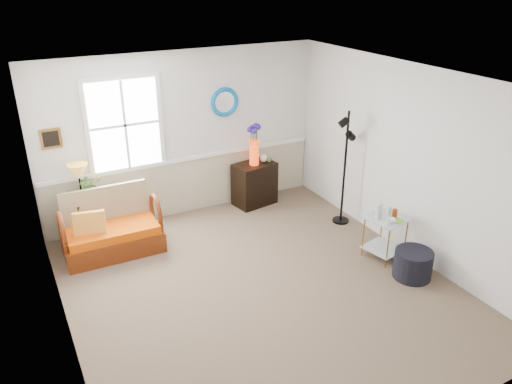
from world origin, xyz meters
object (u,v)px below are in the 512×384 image
lamp_stand (85,220)px  ottoman (413,264)px  floor_lamp (345,169)px  loveseat (111,224)px  cabinet (254,184)px  side_table (385,237)px

lamp_stand → ottoman: (3.54, -2.97, -0.14)m
lamp_stand → floor_lamp: bearing=-19.2°
loveseat → cabinet: loveseat is taller
floor_lamp → ottoman: floor_lamp is taller
loveseat → lamp_stand: 0.57m
lamp_stand → cabinet: size_ratio=0.91×
ottoman → lamp_stand: bearing=140.0°
ottoman → side_table: bearing=89.9°
loveseat → floor_lamp: (3.39, -0.79, 0.46)m
cabinet → ottoman: cabinet is taller
cabinet → ottoman: 3.03m
ottoman → cabinet: bearing=104.8°
lamp_stand → cabinet: cabinet is taller
floor_lamp → ottoman: 1.84m
lamp_stand → ottoman: bearing=-40.0°
loveseat → side_table: (3.27, -1.92, -0.13)m
loveseat → cabinet: (2.49, 0.44, -0.07)m
side_table → ottoman: side_table is taller
side_table → floor_lamp: (0.13, 1.13, 0.60)m
ottoman → loveseat: bearing=142.8°
cabinet → side_table: cabinet is taller
floor_lamp → lamp_stand: bearing=173.7°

